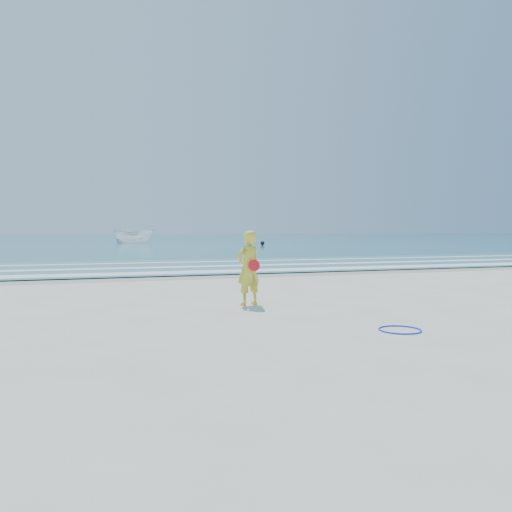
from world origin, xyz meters
name	(u,v)px	position (x,y,z in m)	size (l,w,h in m)	color
ground	(289,315)	(0.00, 0.00, 0.00)	(400.00, 400.00, 0.00)	silver
wet_sand	(200,276)	(0.00, 9.00, 0.00)	(400.00, 2.40, 0.00)	#B2A893
ocean	(112,238)	(0.00, 105.00, 0.02)	(400.00, 190.00, 0.04)	#19727F
shallow	(179,266)	(0.00, 14.00, 0.04)	(400.00, 10.00, 0.01)	#59B7AD
foam_near	(194,272)	(0.00, 10.30, 0.05)	(400.00, 1.40, 0.01)	white
foam_mid	(181,267)	(0.00, 13.20, 0.05)	(400.00, 0.90, 0.01)	white
foam_far	(171,262)	(0.00, 16.50, 0.05)	(400.00, 0.60, 0.01)	white
hoop	(400,330)	(1.23, -2.09, 0.01)	(0.73, 0.73, 0.03)	#0E29FF
boat	(134,236)	(1.07, 55.42, 1.01)	(1.88, 5.01, 1.93)	white
buoy	(262,243)	(14.16, 43.38, 0.27)	(0.46, 0.46, 0.46)	black
woman	(248,268)	(-0.40, 1.51, 0.86)	(0.74, 0.62, 1.72)	yellow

